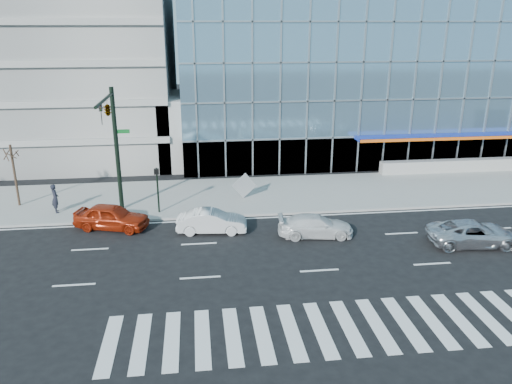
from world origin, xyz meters
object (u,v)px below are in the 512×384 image
at_px(silver_suv, 473,233).
at_px(white_suv, 316,226).
at_px(white_sedan, 212,221).
at_px(street_tree_near, 11,153).
at_px(pedestrian, 55,198).
at_px(tilted_panel, 244,186).
at_px(traffic_signal, 111,123).
at_px(red_sedan, 112,217).
at_px(ped_signal_post, 157,183).

bearing_deg(silver_suv, white_suv, 80.04).
height_order(silver_suv, white_sedan, silver_suv).
distance_m(street_tree_near, pedestrian, 4.26).
relative_size(white_suv, tilted_panel, 3.37).
bearing_deg(street_tree_near, white_suv, -20.99).
height_order(white_sedan, pedestrian, pedestrian).
relative_size(traffic_signal, red_sedan, 1.79).
bearing_deg(pedestrian, red_sedan, -150.41).
distance_m(silver_suv, pedestrian, 25.67).
bearing_deg(white_sedan, ped_signal_post, 50.43).
bearing_deg(tilted_panel, ped_signal_post, -174.04).
distance_m(red_sedan, pedestrian, 4.92).
bearing_deg(street_tree_near, ped_signal_post, -15.06).
distance_m(traffic_signal, white_sedan, 8.52).
bearing_deg(ped_signal_post, red_sedan, -142.88).
relative_size(traffic_signal, white_sedan, 1.93).
relative_size(white_sedan, pedestrian, 2.17).
height_order(traffic_signal, street_tree_near, traffic_signal).
bearing_deg(red_sedan, tilted_panel, -46.87).
height_order(ped_signal_post, tilted_panel, ped_signal_post).
distance_m(street_tree_near, silver_suv, 29.07).
height_order(ped_signal_post, white_suv, ped_signal_post).
distance_m(ped_signal_post, silver_suv, 19.16).
bearing_deg(traffic_signal, white_sedan, -26.95).
bearing_deg(white_sedan, tilted_panel, -19.07).
relative_size(traffic_signal, silver_suv, 1.61).
distance_m(traffic_signal, pedestrian, 6.66).
xyz_separation_m(ped_signal_post, silver_suv, (17.79, -6.96, -1.45)).
distance_m(silver_suv, white_suv, 8.79).
height_order(traffic_signal, red_sedan, traffic_signal).
distance_m(white_sedan, pedestrian, 10.81).
bearing_deg(ped_signal_post, white_suv, -26.58).
relative_size(red_sedan, pedestrian, 2.35).
distance_m(street_tree_near, tilted_panel, 15.56).
bearing_deg(ped_signal_post, street_tree_near, 164.94).
distance_m(silver_suv, red_sedan, 21.07).
relative_size(street_tree_near, silver_suv, 0.85).
distance_m(traffic_signal, tilted_panel, 10.08).
height_order(silver_suv, tilted_panel, tilted_panel).
distance_m(ped_signal_post, tilted_panel, 6.29).
xyz_separation_m(street_tree_near, silver_suv, (27.29, -9.52, -3.09)).
height_order(traffic_signal, tilted_panel, traffic_signal).
height_order(street_tree_near, pedestrian, street_tree_near).
height_order(street_tree_near, white_suv, street_tree_near).
bearing_deg(silver_suv, ped_signal_post, 73.86).
bearing_deg(pedestrian, tilted_panel, -108.30).
relative_size(ped_signal_post, white_sedan, 0.73).
height_order(ped_signal_post, street_tree_near, street_tree_near).
relative_size(ped_signal_post, pedestrian, 1.58).
height_order(ped_signal_post, red_sedan, ped_signal_post).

